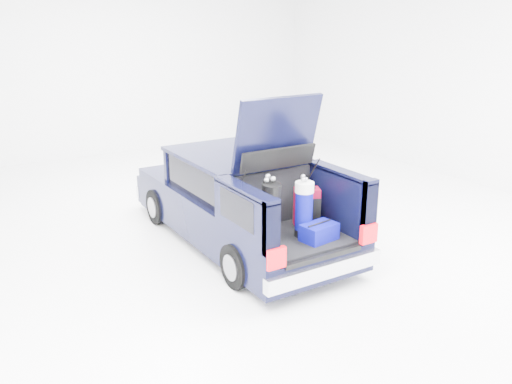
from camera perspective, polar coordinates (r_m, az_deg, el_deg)
ground at (r=8.82m, az=-1.71°, el=-5.17°), size 14.00×14.00×0.00m
car at (r=8.67m, az=-2.10°, el=-0.84°), size 1.87×4.65×2.47m
red_suitcase at (r=7.76m, az=5.39°, el=-1.61°), size 0.41×0.36×0.58m
black_golf_bag at (r=7.11m, az=1.44°, el=-2.16°), size 0.28×0.36×0.92m
blue_golf_bag at (r=7.36m, az=5.06°, el=-1.74°), size 0.33×0.33×0.86m
blue_duffel at (r=7.32m, az=6.66°, el=-4.19°), size 0.52×0.38×0.25m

